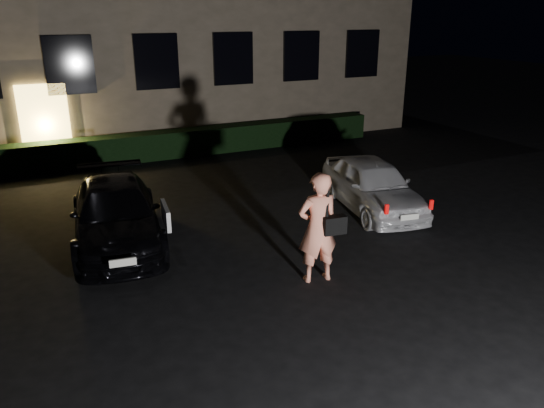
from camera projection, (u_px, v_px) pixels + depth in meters
name	position (u px, v px, depth m)	size (l,w,h in m)	color
ground	(339.00, 310.00, 8.46)	(80.00, 80.00, 0.00)	black
hedge	(166.00, 145.00, 17.21)	(15.00, 0.70, 0.85)	black
sedan	(116.00, 214.00, 10.80)	(2.22, 4.40, 1.22)	black
hatch	(372.00, 185.00, 12.58)	(2.08, 3.83, 1.24)	silver
man	(318.00, 228.00, 9.10)	(0.83, 0.56, 1.99)	#FB9273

